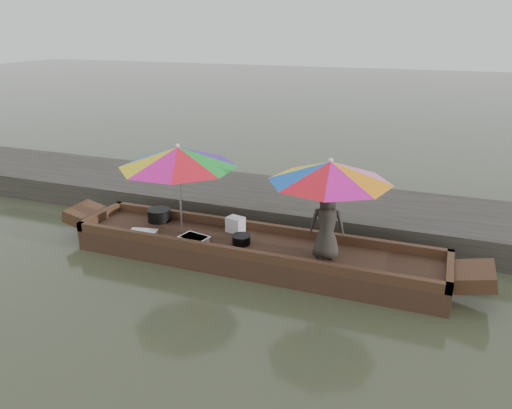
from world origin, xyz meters
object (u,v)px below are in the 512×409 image
(tray_crayfish, at_px, (194,239))
(charcoal_grill, at_px, (241,240))
(umbrella_stern, at_px, (328,209))
(supply_bag, at_px, (235,224))
(vendor, at_px, (327,224))
(boat_hull, at_px, (254,254))
(tray_scallop, at_px, (142,233))
(cooking_pot, at_px, (159,215))
(umbrella_bow, at_px, (180,190))

(tray_crayfish, height_order, charcoal_grill, charcoal_grill)
(tray_crayfish, xyz_separation_m, umbrella_stern, (2.14, 0.27, 0.73))
(charcoal_grill, relative_size, umbrella_stern, 0.16)
(supply_bag, bearing_deg, vendor, -14.47)
(boat_hull, relative_size, vendor, 5.55)
(vendor, bearing_deg, tray_scallop, -1.08)
(vendor, height_order, umbrella_stern, umbrella_stern)
(cooking_pot, distance_m, supply_bag, 1.49)
(vendor, distance_m, umbrella_stern, 0.24)
(umbrella_stern, bearing_deg, umbrella_bow, 180.00)
(supply_bag, relative_size, umbrella_stern, 0.15)
(tray_scallop, bearing_deg, cooking_pot, 96.61)
(boat_hull, height_order, tray_crayfish, tray_crayfish)
(tray_scallop, xyz_separation_m, umbrella_stern, (3.09, 0.33, 0.74))
(cooking_pot, relative_size, vendor, 0.38)
(tray_crayfish, distance_m, vendor, 2.22)
(boat_hull, bearing_deg, vendor, -2.88)
(boat_hull, distance_m, umbrella_bow, 1.63)
(tray_scallop, bearing_deg, supply_bag, 26.50)
(tray_crayfish, bearing_deg, cooking_pot, 149.44)
(tray_scallop, distance_m, vendor, 3.15)
(charcoal_grill, height_order, umbrella_bow, umbrella_bow)
(umbrella_stern, bearing_deg, tray_crayfish, -172.86)
(vendor, xyz_separation_m, umbrella_bow, (-2.52, 0.06, 0.23))
(cooking_pot, bearing_deg, umbrella_stern, -6.11)
(tray_crayfish, height_order, umbrella_bow, umbrella_bow)
(boat_hull, xyz_separation_m, tray_scallop, (-1.90, -0.33, 0.21))
(tray_scallop, distance_m, umbrella_bow, 1.00)
(charcoal_grill, xyz_separation_m, supply_bag, (-0.29, 0.44, 0.06))
(umbrella_stern, bearing_deg, cooking_pot, 173.89)
(umbrella_bow, distance_m, umbrella_stern, 2.51)
(umbrella_stern, bearing_deg, charcoal_grill, -177.30)
(supply_bag, bearing_deg, tray_crayfish, -125.74)
(tray_scallop, height_order, vendor, vendor)
(tray_crayfish, bearing_deg, supply_bag, 54.26)
(tray_crayfish, relative_size, supply_bag, 1.67)
(vendor, bearing_deg, umbrella_stern, -90.53)
(cooking_pot, relative_size, umbrella_bow, 0.21)
(umbrella_stern, bearing_deg, vendor, -84.47)
(boat_hull, xyz_separation_m, tray_crayfish, (-0.95, -0.27, 0.22))
(charcoal_grill, height_order, umbrella_stern, umbrella_stern)
(supply_bag, bearing_deg, umbrella_bow, -155.84)
(cooking_pot, xyz_separation_m, charcoal_grill, (1.78, -0.41, -0.04))
(charcoal_grill, bearing_deg, tray_scallop, -171.17)
(boat_hull, relative_size, umbrella_stern, 3.31)
(boat_hull, xyz_separation_m, supply_bag, (-0.48, 0.37, 0.30))
(cooking_pot, relative_size, tray_crayfish, 0.89)
(supply_bag, height_order, vendor, vendor)
(supply_bag, height_order, umbrella_stern, umbrella_stern)
(supply_bag, distance_m, umbrella_bow, 1.12)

